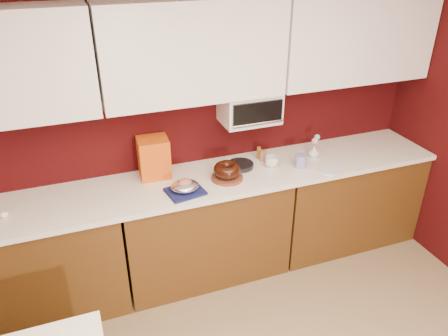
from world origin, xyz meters
name	(u,v)px	position (x,y,z in m)	size (l,w,h in m)	color
wall_back	(190,122)	(0.00, 2.25, 1.25)	(4.00, 0.02, 2.50)	#360707
base_cabinet_left	(30,266)	(-1.33, 1.94, 0.43)	(1.31, 0.58, 0.86)	#4E2F0F
base_cabinet_center	(204,228)	(0.00, 1.94, 0.43)	(1.31, 0.58, 0.86)	#4E2F0F
base_cabinet_right	(342,199)	(1.33, 1.94, 0.43)	(1.31, 0.58, 0.86)	#4E2F0F
countertop	(203,181)	(0.00, 1.94, 0.88)	(4.00, 0.62, 0.04)	silver
upper_cabinet_center	(193,51)	(0.00, 2.08, 1.85)	(1.31, 0.33, 0.70)	white
upper_cabinet_right	(355,37)	(1.33, 2.08, 1.85)	(1.31, 0.33, 0.70)	white
toaster_oven	(249,107)	(0.45, 2.10, 1.38)	(0.45, 0.30, 0.25)	white
toaster_oven_door	(258,114)	(0.45, 1.94, 1.38)	(0.40, 0.02, 0.18)	black
toaster_oven_handle	(258,124)	(0.45, 1.93, 1.30)	(0.02, 0.02, 0.42)	silver
cake_base	(227,178)	(0.18, 1.87, 0.91)	(0.24, 0.24, 0.02)	brown
bundt_cake	(227,170)	(0.18, 1.87, 0.98)	(0.21, 0.21, 0.09)	black
navy_towel	(185,191)	(-0.18, 1.79, 0.91)	(0.26, 0.22, 0.02)	#131849
foil_ham_nest	(185,186)	(-0.18, 1.79, 0.96)	(0.21, 0.17, 0.08)	silver
roasted_ham	(185,183)	(-0.18, 1.79, 0.98)	(0.11, 0.09, 0.07)	#B96655
pandoro_box	(154,157)	(-0.33, 2.12, 1.06)	(0.23, 0.21, 0.31)	#B72C0C
dark_pan	(241,165)	(0.35, 2.02, 0.92)	(0.21, 0.21, 0.04)	black
coffee_mug	(272,161)	(0.59, 1.94, 0.95)	(0.10, 0.10, 0.11)	silver
blue_jar	(301,161)	(0.80, 1.85, 0.95)	(0.09, 0.09, 0.11)	navy
flower_vase	(314,151)	(1.00, 1.98, 0.96)	(0.07, 0.07, 0.11)	silver
flower_pink	(315,141)	(1.00, 1.98, 1.05)	(0.05, 0.05, 0.05)	pink
flower_blue	(317,137)	(1.03, 2.00, 1.07)	(0.05, 0.05, 0.05)	#80AECC
china_plate	(331,170)	(1.00, 1.72, 0.91)	(0.19, 0.19, 0.01)	white
amber_bottle	(259,153)	(0.55, 2.12, 0.95)	(0.03, 0.03, 0.10)	brown
paper_cup	(263,156)	(0.57, 2.07, 0.94)	(0.06, 0.06, 0.09)	#8F6141
egg_right	(4,215)	(-1.40, 1.90, 0.92)	(0.06, 0.04, 0.04)	white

